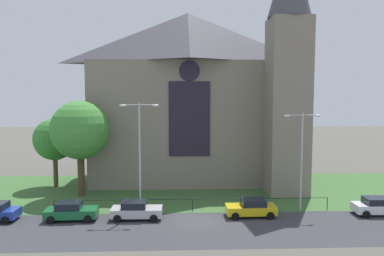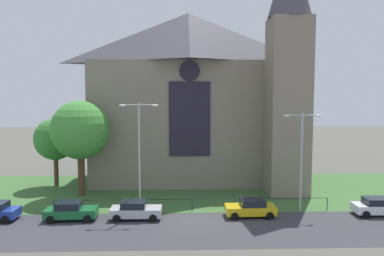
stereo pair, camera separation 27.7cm
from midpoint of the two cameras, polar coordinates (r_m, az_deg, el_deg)
name	(u,v)px [view 2 (the right image)]	position (r m, az deg, el deg)	size (l,w,h in m)	color
ground	(192,190)	(42.31, 0.26, -9.15)	(160.00, 160.00, 0.00)	#56544C
road_asphalt	(198,229)	(30.84, 1.16, -14.66)	(120.00, 8.00, 0.01)	#38383D
grass_verge	(193,195)	(40.37, 0.37, -9.84)	(120.00, 20.00, 0.01)	#3D6633
church_building	(195,95)	(46.67, 0.57, 4.94)	(23.20, 16.20, 26.00)	gray
iron_railing	(192,201)	(34.81, 0.25, -10.69)	(24.33, 0.07, 1.13)	black
tree_left_near	(80,130)	(40.66, -15.95, -0.34)	(5.94, 5.94, 9.71)	#4C3823
tree_left_far	(55,139)	(45.70, -19.34, -1.59)	(4.66, 4.66, 7.68)	brown
streetlamp_near	(139,145)	(33.82, -7.55, -2.44)	(3.37, 0.26, 9.66)	#B2B2B7
streetlamp_far	(302,149)	(35.46, 16.07, -3.05)	(3.37, 0.26, 8.74)	#B2B2B7
parked_car_green	(71,211)	(34.18, -17.22, -11.59)	(4.25, 2.13, 1.51)	#196033
parked_car_silver	(136,210)	(33.24, -8.07, -11.88)	(4.23, 2.08, 1.51)	#B7B7BC
parked_car_yellow	(251,208)	(33.88, 8.89, -11.56)	(4.24, 2.09, 1.51)	gold
parked_car_white	(378,207)	(37.51, 25.92, -10.37)	(4.24, 2.11, 1.51)	silver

